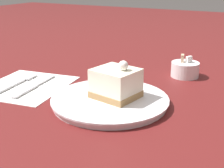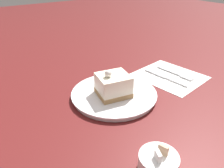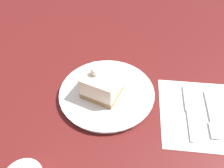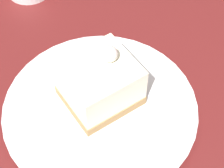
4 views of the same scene
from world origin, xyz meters
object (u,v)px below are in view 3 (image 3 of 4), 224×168
(cake_slice, at_px, (102,83))
(fork, at_px, (211,117))
(plate, at_px, (107,93))
(knife, at_px, (187,106))

(cake_slice, bearing_deg, fork, -170.15)
(plate, height_order, knife, plate)
(plate, xyz_separation_m, fork, (-0.28, 0.01, -0.00))
(plate, height_order, cake_slice, cake_slice)
(cake_slice, bearing_deg, plate, -142.09)
(cake_slice, height_order, fork, cake_slice)
(fork, relative_size, knife, 0.86)
(plate, relative_size, knife, 1.47)
(plate, xyz_separation_m, cake_slice, (0.01, 0.01, 0.04))
(cake_slice, relative_size, fork, 0.70)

